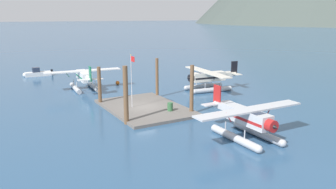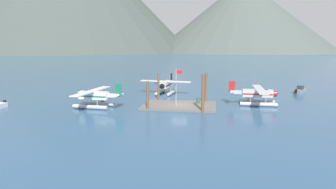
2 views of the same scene
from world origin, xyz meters
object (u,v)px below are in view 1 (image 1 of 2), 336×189
Objects in this scene: fuel_drum at (170,107)px; seaplane_white_port_aft at (84,78)px; flagpole at (132,75)px; seaplane_cream_bow_left at (208,79)px; mooring_buoy at (118,83)px; seaplane_silver_stbd_fwd at (247,121)px; boat_white_open_sw at (37,73)px.

seaplane_white_port_aft is at bearing -164.49° from fuel_drum.
seaplane_cream_bow_left is at bearing 106.80° from flagpole.
flagpole is 6.60× the size of fuel_drum.
seaplane_cream_bow_left is (9.81, 9.47, 1.27)m from mooring_buoy.
fuel_drum is 16.96m from mooring_buoy.
seaplane_white_port_aft and seaplane_cream_bow_left have the same top height.
boat_white_open_sw is (-40.44, -10.26, -1.09)m from seaplane_silver_stbd_fwd.
flagpole is 28.41m from boat_white_open_sw.
boat_white_open_sw is (-23.69, -18.68, -1.09)m from seaplane_cream_bow_left.
mooring_buoy is 0.12× the size of boat_white_open_sw.
mooring_buoy is 0.06× the size of seaplane_cream_bow_left.
seaplane_white_port_aft is (-13.00, -1.57, -2.35)m from flagpole.
flagpole is at bearing -159.75° from seaplane_silver_stbd_fwd.
seaplane_white_port_aft is at bearing -173.11° from flagpole.
seaplane_cream_bow_left is at bearing 58.45° from seaplane_white_port_aft.
mooring_buoy is at bearing 177.46° from fuel_drum.
fuel_drum is at bearing -55.12° from seaplane_cream_bow_left.
seaplane_silver_stbd_fwd is 41.74m from boat_white_open_sw.
flagpole is 13.30m from seaplane_white_port_aft.
flagpole is 5.35m from fuel_drum.
flagpole is at bearing -73.20° from seaplane_cream_bow_left.
flagpole is at bearing 11.33° from boat_white_open_sw.
seaplane_cream_bow_left is at bearing 38.26° from boat_white_open_sw.
mooring_buoy is at bearing -177.73° from seaplane_silver_stbd_fwd.
mooring_buoy is at bearing 165.09° from flagpole.
boat_white_open_sw reaches higher than mooring_buoy.
fuel_drum is 0.08× the size of seaplane_cream_bow_left.
flagpole is 13.92m from seaplane_cream_bow_left.
seaplane_white_port_aft is 17.26m from seaplane_cream_bow_left.
boat_white_open_sw is at bearing -164.84° from seaplane_white_port_aft.
flagpole is 9.51× the size of mooring_buoy.
flagpole reaches higher than seaplane_white_port_aft.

